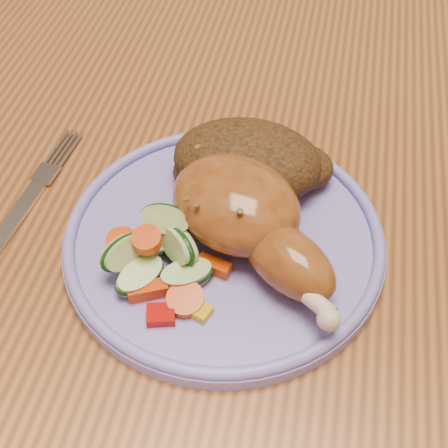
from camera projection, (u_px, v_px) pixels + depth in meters
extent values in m
cube|color=brown|center=(287.00, 170.00, 0.62)|extent=(0.90, 1.40, 0.04)
cube|color=brown|center=(135.00, 72.00, 1.36)|extent=(0.06, 0.06, 0.71)
cube|color=#4C2D16|center=(312.00, 90.00, 1.20)|extent=(0.42, 0.42, 0.04)
cylinder|color=#4C2D16|center=(204.00, 222.00, 1.27)|extent=(0.04, 0.04, 0.41)
cylinder|color=#4C2D16|center=(236.00, 113.00, 1.51)|extent=(0.04, 0.04, 0.41)
cylinder|color=#4C2D16|center=(382.00, 249.00, 1.23)|extent=(0.04, 0.04, 0.41)
cylinder|color=#4C2D16|center=(387.00, 132.00, 1.46)|extent=(0.04, 0.04, 0.41)
cylinder|color=#7E72D1|center=(224.00, 241.00, 0.52)|extent=(0.27, 0.27, 0.01)
torus|color=#7E72D1|center=(224.00, 232.00, 0.51)|extent=(0.27, 0.27, 0.01)
ellipsoid|color=#934D1E|center=(236.00, 204.00, 0.50)|extent=(0.14, 0.14, 0.06)
ellipsoid|color=#934D1E|center=(289.00, 261.00, 0.47)|extent=(0.10, 0.09, 0.05)
sphere|color=beige|center=(329.00, 319.00, 0.44)|extent=(0.02, 0.02, 0.02)
ellipsoid|color=#472A11|center=(247.00, 161.00, 0.54)|extent=(0.13, 0.10, 0.06)
ellipsoid|color=#472A11|center=(297.00, 166.00, 0.55)|extent=(0.06, 0.05, 0.04)
ellipsoid|color=#472A11|center=(203.00, 172.00, 0.55)|extent=(0.05, 0.05, 0.03)
cube|color=#A50A05|center=(161.00, 315.00, 0.46)|extent=(0.02, 0.02, 0.01)
cube|color=#E5A507|center=(199.00, 310.00, 0.47)|extent=(0.02, 0.02, 0.01)
cylinder|color=#EC4107|center=(122.00, 242.00, 0.51)|extent=(0.02, 0.03, 0.01)
cube|color=#EC4107|center=(214.00, 266.00, 0.49)|extent=(0.03, 0.02, 0.01)
cylinder|color=#EC4107|center=(186.00, 300.00, 0.47)|extent=(0.03, 0.03, 0.01)
cube|color=#EC4107|center=(148.00, 290.00, 0.47)|extent=(0.03, 0.02, 0.01)
cylinder|color=#EC4107|center=(147.00, 240.00, 0.48)|extent=(0.02, 0.02, 0.01)
cylinder|color=#BED288|center=(148.00, 248.00, 0.50)|extent=(0.06, 0.06, 0.02)
cylinder|color=#BED288|center=(140.00, 276.00, 0.48)|extent=(0.06, 0.06, 0.02)
cylinder|color=#BED288|center=(186.00, 275.00, 0.48)|extent=(0.06, 0.06, 0.02)
cylinder|color=#BED288|center=(167.00, 219.00, 0.49)|extent=(0.04, 0.04, 0.04)
cylinder|color=#BED288|center=(125.00, 252.00, 0.48)|extent=(0.05, 0.05, 0.04)
cylinder|color=#BED288|center=(178.00, 244.00, 0.49)|extent=(0.05, 0.05, 0.04)
cube|color=silver|center=(8.00, 229.00, 0.54)|extent=(0.03, 0.13, 0.00)
cube|color=silver|center=(46.00, 174.00, 0.58)|extent=(0.03, 0.08, 0.00)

